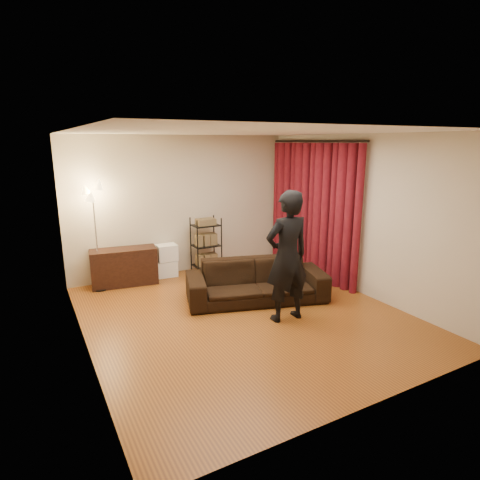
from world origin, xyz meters
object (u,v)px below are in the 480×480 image
person (287,257)px  media_cabinet (124,267)px  sofa (257,281)px  wire_shelf (206,245)px  floor_lamp (96,238)px  storage_boxes (167,260)px

person → media_cabinet: person is taller
person → media_cabinet: 3.23m
sofa → wire_shelf: bearing=111.6°
media_cabinet → floor_lamp: 0.75m
sofa → floor_lamp: 2.88m
storage_boxes → person: bearing=-71.4°
media_cabinet → storage_boxes: (0.84, 0.08, -0.02)m
sofa → person: (0.01, -0.84, 0.63)m
floor_lamp → person: bearing=-49.7°
storage_boxes → floor_lamp: 1.43m
storage_boxes → sofa: bearing=-64.3°
sofa → media_cabinet: bearing=151.0°
media_cabinet → wire_shelf: 1.63m
media_cabinet → wire_shelf: bearing=4.8°
storage_boxes → floor_lamp: (-1.29, -0.13, 0.62)m
wire_shelf → floor_lamp: size_ratio=0.60×
sofa → floor_lamp: floor_lamp is taller
floor_lamp → sofa: bearing=-38.6°
sofa → person: size_ratio=1.18×
floor_lamp → storage_boxes: bearing=5.9°
person → floor_lamp: 3.40m
media_cabinet → wire_shelf: (1.61, -0.08, 0.22)m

